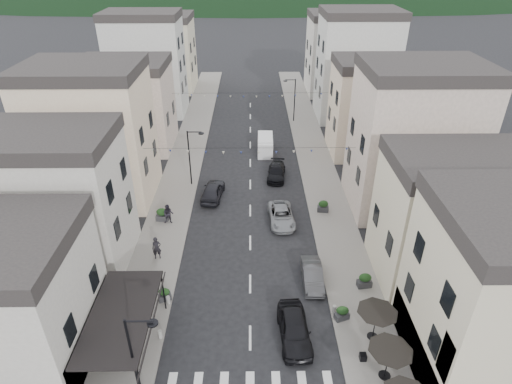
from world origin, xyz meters
TOP-DOWN VIEW (x-y plane):
  - sidewalk_left at (-7.50, 32.00)m, footprint 4.00×76.00m
  - sidewalk_right at (7.50, 32.00)m, footprint 4.00×76.00m
  - boutique_awning at (-7.25, 5.00)m, footprint 3.77×7.50m
  - buildings_row_left at (-14.50, 37.75)m, footprint 10.20×54.16m
  - buildings_row_right at (14.50, 36.59)m, footprint 10.20×54.16m
  - cafe_terrace at (7.70, 2.80)m, footprint 2.50×8.10m
  - streetlamp_left_near at (-5.82, 2.00)m, footprint 1.70×0.56m
  - streetlamp_left_far at (-5.82, 26.00)m, footprint 1.70×0.56m
  - streetlamp_right_far at (5.82, 44.00)m, footprint 1.70×0.56m
  - bollards at (0.00, 5.50)m, footprint 11.66×10.26m
  - bunting_near at (0.00, 22.00)m, footprint 19.00×0.28m
  - bunting_far at (0.00, 38.00)m, footprint 19.00×0.28m
  - parked_car_a at (2.80, 6.00)m, footprint 2.18×4.82m
  - parked_car_b at (4.60, 11.16)m, footprint 1.44×4.04m
  - parked_car_c at (2.80, 19.09)m, footprint 2.48×4.86m
  - parked_car_d at (2.80, 27.54)m, footprint 2.28×4.60m
  - parked_car_e at (-3.68, 23.41)m, footprint 2.39×4.77m
  - delivery_van at (1.80, 33.92)m, footprint 1.85×4.46m
  - pedestrian_a at (-7.35, 13.95)m, footprint 0.80×0.61m
  - pedestrian_b at (-7.24, 18.85)m, footprint 0.92×0.72m
  - planter_la at (-6.00, 9.34)m, footprint 1.02×0.80m
  - planter_lb at (-7.92, 19.30)m, footprint 1.14×0.68m
  - planter_ra at (6.11, 7.43)m, footprint 1.08×0.82m
  - planter_rb at (8.33, 10.52)m, footprint 1.11×0.72m
  - planter_rc at (6.78, 20.61)m, footprint 1.10×0.70m

SIDE VIEW (x-z plane):
  - sidewalk_left at x=-7.50m, z-range 0.00..0.12m
  - sidewalk_right at x=7.50m, z-range 0.00..0.12m
  - bollards at x=0.00m, z-range 0.12..0.72m
  - planter_la at x=-6.00m, z-range 0.11..1.12m
  - planter_ra at x=6.11m, z-range 0.10..1.17m
  - parked_car_d at x=2.80m, z-range 0.00..1.29m
  - parked_car_c at x=2.80m, z-range 0.00..1.32m
  - parked_car_b at x=4.60m, z-range 0.00..1.33m
  - planter_rc at x=6.78m, z-range 0.10..1.25m
  - planter_rb at x=8.33m, z-range 0.10..1.26m
  - planter_lb at x=-7.92m, z-range 0.10..1.34m
  - parked_car_e at x=-3.68m, z-range 0.00..1.56m
  - parked_car_a at x=2.80m, z-range 0.00..1.61m
  - delivery_van at x=1.80m, z-range -0.02..2.10m
  - pedestrian_b at x=-7.24m, z-range 0.12..1.99m
  - pedestrian_a at x=-7.35m, z-range 0.12..2.07m
  - cafe_terrace at x=7.70m, z-range 1.09..3.62m
  - boutique_awning at x=-7.25m, z-range 1.48..4.75m
  - streetlamp_left_near at x=-5.82m, z-range 0.70..6.70m
  - streetlamp_left_far at x=-5.82m, z-range 0.70..6.70m
  - streetlamp_right_far at x=5.82m, z-range 0.70..6.70m
  - bunting_near at x=0.00m, z-range 5.34..5.96m
  - bunting_far at x=0.00m, z-range 5.34..5.96m
  - buildings_row_left at x=-14.50m, z-range -0.88..13.12m
  - buildings_row_right at x=14.50m, z-range -0.93..13.57m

